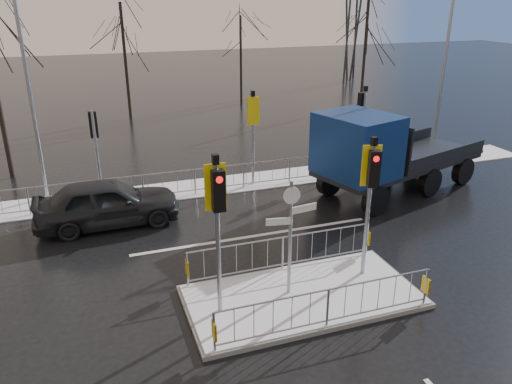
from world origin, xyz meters
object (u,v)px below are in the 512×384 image
object	(u,v)px
street_lamp_right	(445,66)
street_lamp_left	(30,81)
traffic_island	(302,286)
flatbed_truck	(375,153)
car_far_lane	(107,202)

from	to	relation	value
street_lamp_right	street_lamp_left	xyz separation A→B (m)	(-17.00, 1.00, 0.10)
traffic_island	flatbed_truck	distance (m)	7.78
traffic_island	car_far_lane	distance (m)	7.67
car_far_lane	flatbed_truck	size ratio (longest dim) A/B	0.61
flatbed_truck	street_lamp_right	world-z (taller)	street_lamp_right
car_far_lane	street_lamp_left	world-z (taller)	street_lamp_left
traffic_island	car_far_lane	world-z (taller)	traffic_island
street_lamp_right	street_lamp_left	bearing A→B (deg)	176.63
traffic_island	street_lamp_left	distance (m)	12.17
traffic_island	street_lamp_left	bearing A→B (deg)	124.07
car_far_lane	street_lamp_left	bearing A→B (deg)	31.48
street_lamp_right	street_lamp_left	size ratio (longest dim) A/B	0.98
flatbed_truck	street_lamp_right	bearing A→B (deg)	30.51
traffic_island	flatbed_truck	size ratio (longest dim) A/B	0.77
car_far_lane	street_lamp_right	size ratio (longest dim) A/B	0.60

